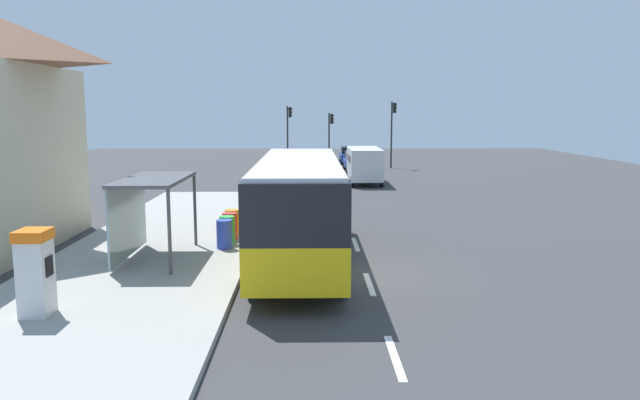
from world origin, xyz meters
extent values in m
cube|color=#38383A|center=(0.00, 14.00, -0.02)|extent=(56.00, 92.00, 0.04)
cube|color=#999993|center=(-6.40, 2.00, 0.09)|extent=(6.20, 30.00, 0.18)
cube|color=silver|center=(0.25, -6.00, 0.01)|extent=(0.16, 2.20, 0.01)
cube|color=silver|center=(0.25, -1.00, 0.01)|extent=(0.16, 2.20, 0.01)
cube|color=silver|center=(0.25, 4.00, 0.01)|extent=(0.16, 2.20, 0.01)
cube|color=silver|center=(0.25, 9.00, 0.01)|extent=(0.16, 2.20, 0.01)
cube|color=silver|center=(0.25, 14.00, 0.01)|extent=(0.16, 2.20, 0.01)
cube|color=silver|center=(0.25, 19.00, 0.01)|extent=(0.16, 2.20, 0.01)
cube|color=silver|center=(0.25, 24.00, 0.01)|extent=(0.16, 2.20, 0.01)
cube|color=silver|center=(0.25, 29.00, 0.01)|extent=(0.16, 2.20, 0.01)
cube|color=yellow|center=(-1.70, 1.69, 1.07)|extent=(2.53, 11.01, 1.15)
cube|color=black|center=(-1.70, 1.69, 2.38)|extent=(2.53, 11.01, 1.45)
cube|color=silver|center=(-1.70, 1.69, 3.15)|extent=(2.41, 10.79, 0.12)
cube|color=black|center=(-1.72, 7.14, 2.30)|extent=(2.30, 0.13, 1.22)
cube|color=black|center=(-2.91, 1.18, 2.30)|extent=(0.11, 8.58, 1.10)
cylinder|color=black|center=(-2.84, 5.58, 0.50)|extent=(0.28, 1.00, 1.00)
cylinder|color=black|center=(-0.58, 5.59, 0.50)|extent=(0.28, 1.00, 1.00)
cylinder|color=black|center=(-2.82, -2.02, 0.50)|extent=(0.28, 1.00, 1.00)
cylinder|color=black|center=(-0.56, -2.01, 0.50)|extent=(0.28, 1.00, 1.00)
cube|color=silver|center=(2.20, 22.40, 1.32)|extent=(2.03, 5.21, 1.96)
cube|color=black|center=(2.20, 22.40, 1.66)|extent=(2.06, 3.13, 0.44)
cylinder|color=black|center=(3.09, 20.40, 0.34)|extent=(0.22, 0.68, 0.68)
cylinder|color=black|center=(1.29, 20.41, 0.34)|extent=(0.22, 0.68, 0.68)
cylinder|color=black|center=(3.11, 24.40, 0.34)|extent=(0.22, 0.68, 0.68)
cylinder|color=black|center=(1.31, 24.41, 0.34)|extent=(0.22, 0.68, 0.68)
cube|color=navy|center=(2.30, 37.66, 0.62)|extent=(1.84, 4.42, 0.60)
cube|color=black|center=(2.30, 37.86, 1.22)|extent=(1.61, 2.39, 0.60)
cylinder|color=black|center=(3.10, 36.15, 0.32)|extent=(0.21, 0.64, 0.64)
cylinder|color=black|center=(1.46, 36.17, 0.32)|extent=(0.21, 0.64, 0.64)
cylinder|color=black|center=(3.14, 39.15, 0.32)|extent=(0.21, 0.64, 0.64)
cylinder|color=black|center=(1.50, 39.17, 0.32)|extent=(0.21, 0.64, 0.64)
cube|color=navy|center=(2.30, 30.52, 0.62)|extent=(1.86, 4.42, 0.60)
cube|color=black|center=(2.30, 30.72, 1.22)|extent=(1.62, 2.40, 0.60)
cylinder|color=black|center=(3.14, 29.03, 0.32)|extent=(0.21, 0.64, 0.64)
cylinder|color=black|center=(1.50, 29.01, 0.32)|extent=(0.21, 0.64, 0.64)
cylinder|color=black|center=(3.10, 32.03, 0.32)|extent=(0.21, 0.64, 0.64)
cylinder|color=black|center=(1.46, 32.01, 0.32)|extent=(0.21, 0.64, 0.64)
cube|color=silver|center=(-7.44, -3.93, 1.03)|extent=(0.60, 0.70, 1.70)
cube|color=orange|center=(-7.44, -3.93, 2.00)|extent=(0.66, 0.76, 0.24)
cube|color=black|center=(-7.13, -3.93, 1.30)|extent=(0.03, 0.36, 0.44)
cylinder|color=blue|center=(-4.20, 2.71, 0.66)|extent=(0.52, 0.52, 0.95)
cylinder|color=green|center=(-4.20, 3.41, 0.66)|extent=(0.52, 0.52, 0.95)
cylinder|color=red|center=(-4.20, 4.11, 0.66)|extent=(0.52, 0.52, 0.95)
cylinder|color=orange|center=(-4.20, 4.81, 0.66)|extent=(0.52, 0.52, 0.95)
cylinder|color=#2D2D2D|center=(5.40, 33.25, 2.72)|extent=(0.14, 0.14, 5.45)
cube|color=black|center=(5.62, 33.25, 4.95)|extent=(0.24, 0.28, 0.84)
sphere|color=#360606|center=(5.74, 33.25, 5.23)|extent=(0.16, 0.16, 0.16)
sphere|color=#3C2C03|center=(5.74, 33.25, 4.95)|extent=(0.16, 0.16, 0.16)
sphere|color=green|center=(5.74, 33.25, 4.67)|extent=(0.16, 0.16, 0.16)
cylinder|color=#2D2D2D|center=(-3.20, 34.05, 2.55)|extent=(0.14, 0.14, 5.09)
cube|color=black|center=(-2.98, 34.05, 4.59)|extent=(0.24, 0.28, 0.84)
sphere|color=#360606|center=(-2.86, 34.05, 4.87)|extent=(0.16, 0.16, 0.16)
sphere|color=#3C2C03|center=(-2.86, 34.05, 4.59)|extent=(0.16, 0.16, 0.16)
sphere|color=green|center=(-2.86, 34.05, 4.31)|extent=(0.16, 0.16, 0.16)
cylinder|color=#2D2D2D|center=(0.30, 34.85, 2.27)|extent=(0.14, 0.14, 4.54)
cube|color=black|center=(0.52, 34.85, 4.04)|extent=(0.24, 0.28, 0.84)
sphere|color=red|center=(0.64, 34.85, 4.32)|extent=(0.16, 0.16, 0.16)
sphere|color=#3C2C03|center=(0.64, 34.85, 4.04)|extent=(0.16, 0.16, 0.16)
sphere|color=black|center=(0.64, 34.85, 3.76)|extent=(0.16, 0.16, 0.16)
cube|color=#4C4C51|center=(-6.10, 1.35, 2.63)|extent=(1.80, 4.00, 0.10)
cube|color=#8CA5B2|center=(-6.95, 1.35, 1.43)|extent=(0.06, 3.80, 2.30)
cylinder|color=#4C4C51|center=(-5.25, -0.55, 1.40)|extent=(0.10, 0.10, 2.44)
cylinder|color=#4C4C51|center=(-5.25, 3.25, 1.40)|extent=(0.10, 0.10, 2.44)
camera|label=1|loc=(-1.38, -17.10, 4.69)|focal=34.20mm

